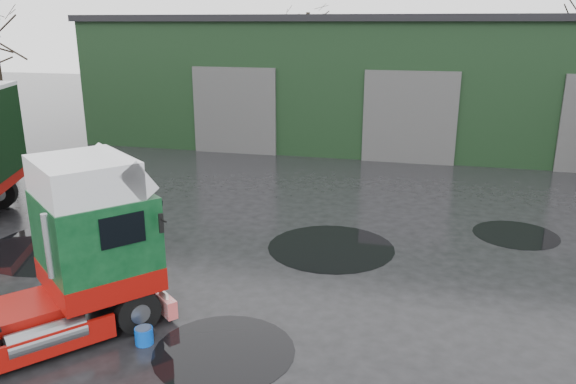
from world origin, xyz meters
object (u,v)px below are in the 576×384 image
object	(u,v)px
tree_back_a	(308,40)
wash_bucket	(144,336)
hero_tractor	(11,260)
warehouse	(416,78)
tree_back_b	(546,58)

from	to	relation	value
tree_back_a	wash_bucket	bearing A→B (deg)	-83.32
hero_tractor	wash_bucket	distance (m)	2.83
hero_tractor	warehouse	bearing A→B (deg)	113.17
warehouse	tree_back_b	distance (m)	12.82
hero_tractor	tree_back_b	bearing A→B (deg)	105.24
tree_back_a	tree_back_b	size ratio (longest dim) A/B	1.27
warehouse	tree_back_a	bearing A→B (deg)	128.66
hero_tractor	tree_back_a	bearing A→B (deg)	131.75
wash_bucket	tree_back_a	xyz separation A→B (m)	(-3.76, 32.16, 4.58)
warehouse	tree_back_b	xyz separation A→B (m)	(8.00, 10.00, 0.59)
wash_bucket	tree_back_b	world-z (taller)	tree_back_b
warehouse	tree_back_a	distance (m)	12.90
warehouse	tree_back_a	size ratio (longest dim) A/B	3.41
tree_back_a	tree_back_b	distance (m)	16.03
wash_bucket	warehouse	bearing A→B (deg)	79.18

